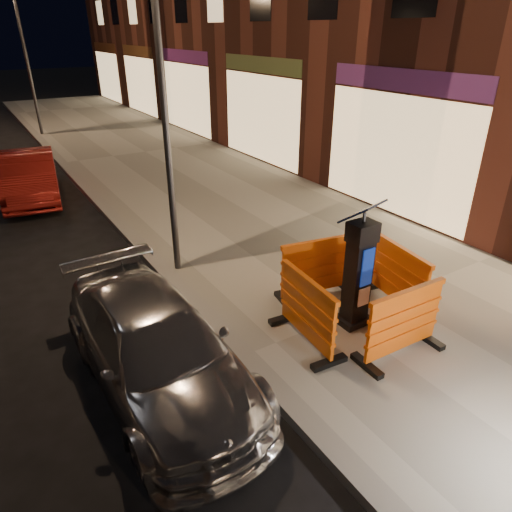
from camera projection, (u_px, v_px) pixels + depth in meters
ground_plane at (246, 363)px, 6.61m from camera, size 120.00×120.00×0.00m
sidewalk at (392, 300)px, 8.01m from camera, size 6.00×60.00×0.15m
kerb at (246, 359)px, 6.58m from camera, size 0.30×60.00×0.15m
parking_kiosk at (358, 269)px, 6.85m from camera, size 0.67×0.67×1.92m
barrier_front at (404, 323)px, 6.32m from camera, size 1.39×0.61×1.07m
barrier_back at (317, 269)px, 7.76m from camera, size 1.45×0.79×1.07m
barrier_kerbside at (307, 311)px, 6.59m from camera, size 0.68×1.42×1.07m
barrier_bldgside at (398, 277)px, 7.50m from camera, size 0.77×1.44×1.07m
car_silver at (162, 383)px, 6.24m from camera, size 1.74×4.13×1.19m
car_red at (35, 198)px, 13.03m from camera, size 1.92×4.09×1.30m
street_lamp_mid at (164, 109)px, 7.59m from camera, size 0.12×0.12×6.00m
street_lamp_far at (27, 61)px, 18.95m from camera, size 0.12×0.12×6.00m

